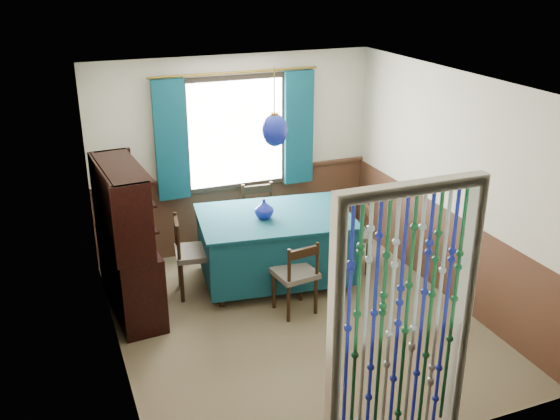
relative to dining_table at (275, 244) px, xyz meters
name	(u,v)px	position (x,y,z in m)	size (l,w,h in m)	color
floor	(296,320)	(-0.11, -0.91, -0.48)	(4.00, 4.00, 0.00)	brown
ceiling	(299,83)	(-0.11, -0.91, 2.02)	(4.00, 4.00, 0.00)	silver
wall_back	(235,155)	(-0.11, 1.09, 0.77)	(3.60, 3.60, 0.00)	beige
wall_front	(408,309)	(-0.11, -2.91, 0.77)	(3.60, 3.60, 0.00)	beige
wall_left	(110,239)	(-1.91, -0.91, 0.77)	(4.00, 4.00, 0.00)	beige
wall_right	(451,188)	(1.69, -0.91, 0.77)	(4.00, 4.00, 0.00)	beige
wainscot_back	(237,211)	(-0.11, 1.07, 0.02)	(3.60, 3.60, 0.00)	#482A1B
wainscot_front	(399,395)	(-0.11, -2.90, 0.02)	(3.60, 3.60, 0.00)	#482A1B
wainscot_left	(120,312)	(-1.90, -0.91, 0.02)	(4.00, 4.00, 0.00)	#482A1B
wainscot_right	(443,251)	(1.67, -0.91, 0.02)	(4.00, 4.00, 0.00)	#482A1B
window	(236,133)	(-0.11, 1.04, 1.07)	(1.32, 0.12, 1.42)	black
doorway	(401,329)	(-0.11, -2.85, 0.57)	(1.16, 0.12, 2.18)	silver
dining_table	(275,244)	(0.00, 0.00, 0.00)	(1.87, 1.41, 0.83)	#0D3A47
chair_near	(296,275)	(-0.05, -0.75, -0.03)	(0.46, 0.45, 0.84)	black
chair_far	(261,219)	(0.10, 0.76, 0.01)	(0.48, 0.46, 0.91)	black
chair_left	(193,253)	(-0.96, 0.07, 0.01)	(0.50, 0.52, 0.92)	black
chair_right	(353,235)	(0.98, -0.08, -0.01)	(0.49, 0.51, 0.87)	black
sideboard	(129,262)	(-1.68, -0.06, 0.10)	(0.53, 1.28, 1.64)	black
pendant_lamp	(274,130)	(0.00, 0.00, 1.35)	(0.29, 0.29, 0.85)	olive
vase_table	(264,209)	(-0.14, -0.03, 0.46)	(0.20, 0.20, 0.21)	navy
bowl_shelf	(134,221)	(-1.62, -0.34, 0.67)	(0.20, 0.20, 0.05)	beige
vase_sideboard	(128,225)	(-1.62, 0.17, 0.43)	(0.16, 0.16, 0.17)	beige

